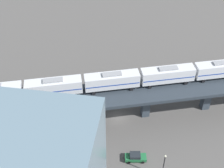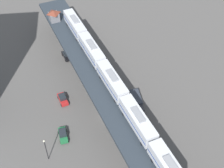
{
  "view_description": "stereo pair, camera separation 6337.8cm",
  "coord_description": "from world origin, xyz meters",
  "px_view_note": "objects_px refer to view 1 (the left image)",
  "views": [
    {
      "loc": [
        50.72,
        6.25,
        54.09
      ],
      "look_at": [
        -0.95,
        -1.59,
        9.52
      ],
      "focal_mm": 50.0,
      "sensor_mm": 36.0,
      "label": 1
    },
    {
      "loc": [
        4.82,
        49.5,
        60.41
      ],
      "look_at": [
        -0.95,
        -1.59,
        9.52
      ],
      "focal_mm": 50.0,
      "sensor_mm": 36.0,
      "label": 2
    }
  ],
  "objects_px": {
    "delivery_truck": "(114,91)",
    "street_lamp": "(164,165)",
    "subway_train": "(112,80)",
    "street_car_red": "(81,151)",
    "street_car_green": "(136,157)",
    "street_car_black": "(4,137)"
  },
  "relations": [
    {
      "from": "delivery_truck",
      "to": "street_lamp",
      "type": "bearing_deg",
      "value": 30.35
    },
    {
      "from": "subway_train",
      "to": "street_car_red",
      "type": "bearing_deg",
      "value": -20.68
    },
    {
      "from": "subway_train",
      "to": "street_car_green",
      "type": "distance_m",
      "value": 17.02
    },
    {
      "from": "subway_train",
      "to": "street_car_red",
      "type": "distance_m",
      "value": 16.35
    },
    {
      "from": "street_car_black",
      "to": "street_car_green",
      "type": "bearing_deg",
      "value": 87.91
    },
    {
      "from": "delivery_truck",
      "to": "street_lamp",
      "type": "xyz_separation_m",
      "value": [
        21.87,
        12.81,
        2.35
      ]
    },
    {
      "from": "subway_train",
      "to": "delivery_truck",
      "type": "xyz_separation_m",
      "value": [
        -6.31,
        -0.49,
        -8.8
      ]
    },
    {
      "from": "street_car_green",
      "to": "delivery_truck",
      "type": "height_order",
      "value": "delivery_truck"
    },
    {
      "from": "subway_train",
      "to": "street_car_red",
      "type": "height_order",
      "value": "subway_train"
    },
    {
      "from": "subway_train",
      "to": "street_car_black",
      "type": "height_order",
      "value": "subway_train"
    },
    {
      "from": "delivery_truck",
      "to": "street_lamp",
      "type": "distance_m",
      "value": 25.45
    },
    {
      "from": "street_car_red",
      "to": "delivery_truck",
      "type": "distance_m",
      "value": 19.15
    },
    {
      "from": "subway_train",
      "to": "street_car_red",
      "type": "xyz_separation_m",
      "value": [
        12.37,
        -4.67,
        -9.62
      ]
    },
    {
      "from": "street_car_red",
      "to": "street_lamp",
      "type": "distance_m",
      "value": 17.57
    },
    {
      "from": "street_car_green",
      "to": "street_car_black",
      "type": "relative_size",
      "value": 0.97
    },
    {
      "from": "street_car_red",
      "to": "delivery_truck",
      "type": "height_order",
      "value": "delivery_truck"
    },
    {
      "from": "street_car_red",
      "to": "subway_train",
      "type": "bearing_deg",
      "value": 159.32
    },
    {
      "from": "street_car_black",
      "to": "street_lamp",
      "type": "relative_size",
      "value": 0.68
    },
    {
      "from": "street_car_green",
      "to": "street_car_black",
      "type": "bearing_deg",
      "value": -92.09
    },
    {
      "from": "street_car_red",
      "to": "street_lamp",
      "type": "height_order",
      "value": "street_lamp"
    },
    {
      "from": "street_car_black",
      "to": "street_lamp",
      "type": "distance_m",
      "value": 35.04
    },
    {
      "from": "street_car_black",
      "to": "delivery_truck",
      "type": "bearing_deg",
      "value": 128.8
    }
  ]
}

